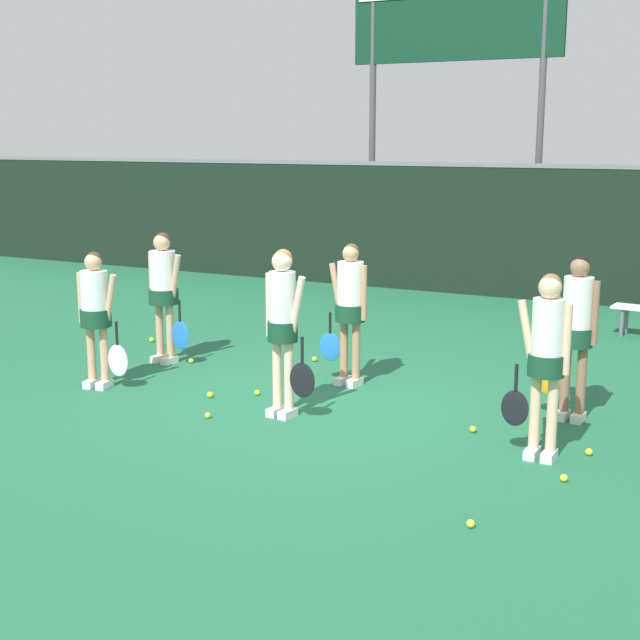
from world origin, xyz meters
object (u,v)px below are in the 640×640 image
player_2 (546,351)px  player_3 (164,286)px  player_1 (283,319)px  tennis_ball_7 (152,340)px  player_4 (350,303)px  tennis_ball_0 (191,361)px  tennis_ball_6 (315,359)px  player_5 (576,325)px  tennis_ball_3 (473,429)px  tennis_ball_5 (471,524)px  tennis_ball_11 (162,344)px  tennis_ball_9 (257,393)px  tennis_ball_8 (210,395)px  tennis_ball_10 (208,415)px  scoreboard (455,44)px  tennis_ball_4 (564,478)px  player_0 (96,309)px  tennis_ball_2 (589,452)px

player_2 → player_3: 5.49m
player_1 → tennis_ball_7: player_1 is taller
player_4 → tennis_ball_0: (-2.32, -0.03, -0.98)m
player_1 → tennis_ball_6: 2.60m
player_5 → tennis_ball_3: bearing=-127.7°
player_4 → tennis_ball_6: (-0.90, 0.80, -0.98)m
tennis_ball_5 → tennis_ball_11: bearing=146.7°
tennis_ball_9 → tennis_ball_11: tennis_ball_9 is taller
tennis_ball_3 → tennis_ball_8: 3.09m
tennis_ball_0 → tennis_ball_5: 5.85m
player_5 → tennis_ball_8: player_5 is taller
tennis_ball_5 → tennis_ball_8: (-3.76, 2.00, 0.00)m
tennis_ball_8 → tennis_ball_11: tennis_ball_8 is taller
player_4 → tennis_ball_8: 1.98m
tennis_ball_3 → tennis_ball_11: (-5.14, 1.63, -0.00)m
tennis_ball_10 → tennis_ball_8: bearing=122.1°
scoreboard → tennis_ball_5: bearing=-70.1°
player_1 → tennis_ball_0: (-2.22, 1.42, -1.03)m
tennis_ball_7 → tennis_ball_11: size_ratio=1.10×
scoreboard → tennis_ball_4: 12.51m
tennis_ball_4 → tennis_ball_11: tennis_ball_4 is taller
tennis_ball_6 → tennis_ball_7: 2.66m
player_5 → tennis_ball_6: (-3.58, 0.97, -1.00)m
tennis_ball_3 → tennis_ball_6: size_ratio=1.00×
player_4 → tennis_ball_11: 3.44m
player_0 → tennis_ball_2: 5.79m
player_2 → tennis_ball_2: size_ratio=24.95×
player_0 → tennis_ball_2: (5.71, 0.27, -0.93)m
player_5 → tennis_ball_7: 6.39m
tennis_ball_7 → scoreboard: bearing=76.7°
player_2 → player_5: size_ratio=1.00×
scoreboard → player_3: (-0.94, -8.72, -3.77)m
player_3 → player_5: 5.33m
tennis_ball_6 → tennis_ball_8: tennis_ball_8 is taller
tennis_ball_0 → tennis_ball_5: tennis_ball_0 is taller
tennis_ball_9 → player_2: bearing=-9.1°
tennis_ball_0 → tennis_ball_10: tennis_ball_0 is taller
tennis_ball_0 → tennis_ball_8: size_ratio=0.98×
scoreboard → tennis_ball_5: (4.27, -11.84, -4.78)m
player_0 → tennis_ball_5: (5.20, -1.77, -0.93)m
player_2 → tennis_ball_9: (-3.44, 0.55, -1.00)m
tennis_ball_7 → tennis_ball_10: 3.82m
tennis_ball_11 → tennis_ball_0: bearing=-33.3°
tennis_ball_2 → tennis_ball_5: (-0.51, -2.05, -0.00)m
player_2 → tennis_ball_11: size_ratio=26.86×
player_2 → tennis_ball_0: player_2 is taller
tennis_ball_5 → player_1: bearing=146.0°
player_5 → tennis_ball_10: 4.01m
tennis_ball_11 → tennis_ball_4: bearing=-22.2°
player_4 → tennis_ball_8: size_ratio=24.02×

